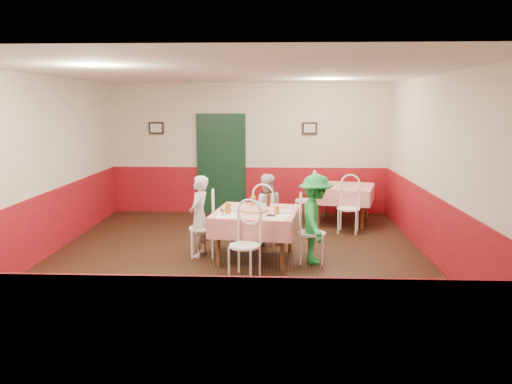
{
  "coord_description": "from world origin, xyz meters",
  "views": [
    {
      "loc": [
        0.6,
        -7.28,
        2.36
      ],
      "look_at": [
        0.29,
        0.12,
        1.05
      ],
      "focal_mm": 35.0,
      "sensor_mm": 36.0,
      "label": 1
    }
  ],
  "objects_px": {
    "chair_far": "(265,218)",
    "chair_near": "(244,246)",
    "main_table": "(256,235)",
    "diner_left": "(199,216)",
    "pizza": "(254,210)",
    "chair_second_a": "(306,201)",
    "glass_c": "(253,201)",
    "diner_far": "(266,209)",
    "chair_left": "(203,228)",
    "beer_bottle": "(268,199)",
    "diner_right": "(315,219)",
    "chair_right": "(312,233)",
    "chair_second_b": "(349,209)",
    "wallet": "(271,215)",
    "second_table": "(343,205)",
    "glass_b": "(277,210)",
    "glass_a": "(228,208)"
  },
  "relations": [
    {
      "from": "chair_far",
      "to": "chair_near",
      "type": "bearing_deg",
      "value": 94.07
    },
    {
      "from": "main_table",
      "to": "diner_left",
      "type": "relative_size",
      "value": 0.96
    },
    {
      "from": "pizza",
      "to": "chair_second_a",
      "type": "bearing_deg",
      "value": 69.55
    },
    {
      "from": "glass_c",
      "to": "diner_far",
      "type": "distance_m",
      "value": 0.57
    },
    {
      "from": "chair_left",
      "to": "beer_bottle",
      "type": "bearing_deg",
      "value": 98.08
    },
    {
      "from": "chair_far",
      "to": "diner_right",
      "type": "bearing_deg",
      "value": 140.71
    },
    {
      "from": "glass_c",
      "to": "chair_right",
      "type": "bearing_deg",
      "value": -30.28
    },
    {
      "from": "chair_second_b",
      "to": "wallet",
      "type": "relative_size",
      "value": 8.18
    },
    {
      "from": "second_table",
      "to": "diner_left",
      "type": "relative_size",
      "value": 0.88
    },
    {
      "from": "main_table",
      "to": "pizza",
      "type": "relative_size",
      "value": 2.99
    },
    {
      "from": "diner_left",
      "to": "diner_right",
      "type": "distance_m",
      "value": 1.8
    },
    {
      "from": "chair_second_b",
      "to": "pizza",
      "type": "relative_size",
      "value": 2.2
    },
    {
      "from": "chair_near",
      "to": "glass_c",
      "type": "xyz_separation_m",
      "value": [
        0.06,
        1.25,
        0.38
      ]
    },
    {
      "from": "chair_second_a",
      "to": "glass_b",
      "type": "bearing_deg",
      "value": 2.79
    },
    {
      "from": "glass_a",
      "to": "diner_right",
      "type": "distance_m",
      "value": 1.31
    },
    {
      "from": "chair_left",
      "to": "diner_left",
      "type": "height_order",
      "value": "diner_left"
    },
    {
      "from": "chair_second_b",
      "to": "glass_a",
      "type": "distance_m",
      "value": 2.82
    },
    {
      "from": "chair_far",
      "to": "chair_second_b",
      "type": "xyz_separation_m",
      "value": [
        1.52,
        0.85,
        0.0
      ]
    },
    {
      "from": "chair_second_b",
      "to": "diner_right",
      "type": "xyz_separation_m",
      "value": [
        -0.75,
        -1.82,
        0.22
      ]
    },
    {
      "from": "wallet",
      "to": "diner_left",
      "type": "height_order",
      "value": "diner_left"
    },
    {
      "from": "chair_second_a",
      "to": "chair_right",
      "type": "bearing_deg",
      "value": 13.66
    },
    {
      "from": "beer_bottle",
      "to": "glass_a",
      "type": "bearing_deg",
      "value": -135.51
    },
    {
      "from": "beer_bottle",
      "to": "pizza",
      "type": "bearing_deg",
      "value": -117.45
    },
    {
      "from": "wallet",
      "to": "diner_right",
      "type": "distance_m",
      "value": 0.7
    },
    {
      "from": "main_table",
      "to": "chair_near",
      "type": "distance_m",
      "value": 0.85
    },
    {
      "from": "chair_right",
      "to": "diner_left",
      "type": "bearing_deg",
      "value": 86.15
    },
    {
      "from": "diner_far",
      "to": "chair_second_a",
      "type": "bearing_deg",
      "value": -120.52
    },
    {
      "from": "main_table",
      "to": "second_table",
      "type": "bearing_deg",
      "value": 56.03
    },
    {
      "from": "glass_a",
      "to": "diner_left",
      "type": "xyz_separation_m",
      "value": [
        -0.49,
        0.34,
        -0.2
      ]
    },
    {
      "from": "glass_a",
      "to": "glass_c",
      "type": "distance_m",
      "value": 0.7
    },
    {
      "from": "chair_near",
      "to": "glass_b",
      "type": "height_order",
      "value": "chair_near"
    },
    {
      "from": "chair_second_a",
      "to": "glass_a",
      "type": "xyz_separation_m",
      "value": [
        -1.3,
        -2.65,
        0.39
      ]
    },
    {
      "from": "main_table",
      "to": "chair_left",
      "type": "height_order",
      "value": "chair_left"
    },
    {
      "from": "chair_right",
      "to": "diner_left",
      "type": "xyz_separation_m",
      "value": [
        -1.73,
        0.25,
        0.19
      ]
    },
    {
      "from": "chair_far",
      "to": "glass_c",
      "type": "height_order",
      "value": "glass_c"
    },
    {
      "from": "diner_far",
      "to": "glass_b",
      "type": "bearing_deg",
      "value": 95.13
    },
    {
      "from": "chair_right",
      "to": "chair_second_a",
      "type": "relative_size",
      "value": 1.0
    },
    {
      "from": "diner_left",
      "to": "glass_c",
      "type": "bearing_deg",
      "value": 120.12
    },
    {
      "from": "second_table",
      "to": "chair_second_a",
      "type": "bearing_deg",
      "value": 180.0
    },
    {
      "from": "main_table",
      "to": "chair_second_a",
      "type": "relative_size",
      "value": 1.36
    },
    {
      "from": "chair_near",
      "to": "pizza",
      "type": "xyz_separation_m",
      "value": [
        0.09,
        0.81,
        0.32
      ]
    },
    {
      "from": "second_table",
      "to": "diner_left",
      "type": "bearing_deg",
      "value": -137.65
    },
    {
      "from": "chair_second_a",
      "to": "main_table",
      "type": "bearing_deg",
      "value": -5.27
    },
    {
      "from": "second_table",
      "to": "diner_right",
      "type": "height_order",
      "value": "diner_right"
    },
    {
      "from": "chair_second_b",
      "to": "pizza",
      "type": "distance_m",
      "value": 2.42
    },
    {
      "from": "chair_near",
      "to": "chair_second_a",
      "type": "distance_m",
      "value": 3.44
    },
    {
      "from": "chair_second_a",
      "to": "pizza",
      "type": "relative_size",
      "value": 2.2
    },
    {
      "from": "glass_c",
      "to": "chair_second_b",
      "type": "bearing_deg",
      "value": 36.96
    },
    {
      "from": "diner_left",
      "to": "main_table",
      "type": "bearing_deg",
      "value": 93.39
    },
    {
      "from": "chair_right",
      "to": "second_table",
      "type": "bearing_deg",
      "value": -12.99
    }
  ]
}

